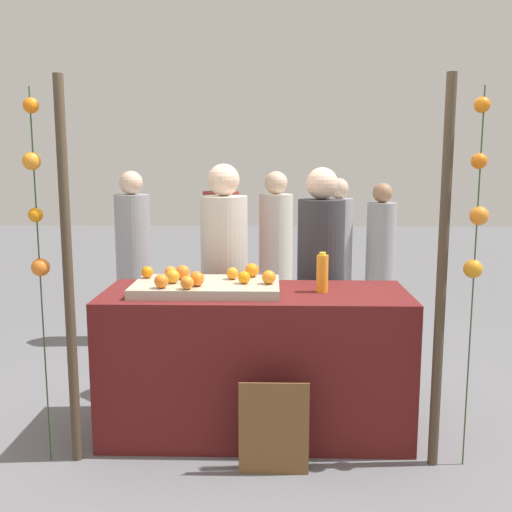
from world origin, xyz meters
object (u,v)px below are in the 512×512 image
juice_bottle (322,273)px  orange_0 (232,273)px  vendor_left (224,289)px  stall_counter (255,362)px  vendor_right (320,292)px  chalkboard_sign (274,429)px  orange_1 (173,276)px

juice_bottle → orange_0: bearing=171.7°
orange_0 → vendor_left: (-0.10, 0.56, -0.22)m
stall_counter → vendor_right: (0.45, 0.61, 0.32)m
juice_bottle → chalkboard_sign: size_ratio=0.46×
juice_bottle → vendor_left: 0.95m
orange_0 → orange_1: size_ratio=0.89×
juice_bottle → vendor_right: size_ratio=0.15×
juice_bottle → chalkboard_sign: 0.99m
orange_0 → juice_bottle: bearing=-8.3°
chalkboard_sign → vendor_left: vendor_left is taller
chalkboard_sign → vendor_left: size_ratio=0.32×
chalkboard_sign → vendor_left: bearing=107.0°
stall_counter → chalkboard_sign: stall_counter is taller
orange_1 → chalkboard_sign: 1.10m
stall_counter → chalkboard_sign: bearing=-77.7°
stall_counter → orange_0: 0.58m
orange_1 → vendor_left: size_ratio=0.05×
stall_counter → orange_1: size_ratio=22.19×
stall_counter → juice_bottle: juice_bottle is taller
vendor_right → vendor_left: bearing=177.5°
vendor_right → orange_1: bearing=-145.5°
chalkboard_sign → vendor_right: vendor_right is taller
vendor_left → vendor_right: 0.70m
vendor_right → stall_counter: bearing=-126.6°
chalkboard_sign → vendor_right: size_ratio=0.32×
orange_0 → vendor_right: 0.84m
orange_1 → vendor_left: 0.77m
chalkboard_sign → vendor_right: 1.30m
juice_bottle → orange_1: bearing=-176.8°
chalkboard_sign → vendor_right: (0.34, 1.15, 0.52)m
juice_bottle → chalkboard_sign: bearing=-119.1°
orange_1 → juice_bottle: 0.92m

